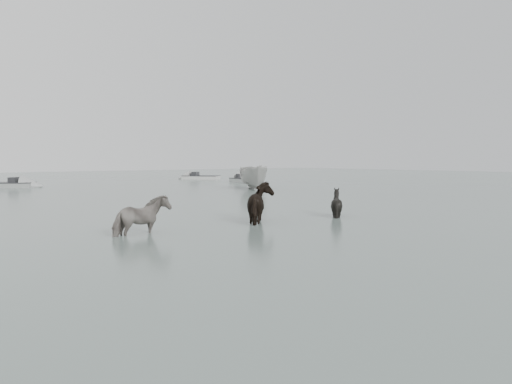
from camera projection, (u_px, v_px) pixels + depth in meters
ground at (283, 231)px, 14.23m from camera, size 140.00×140.00×0.00m
pony_pinto at (141, 210)px, 13.58m from camera, size 1.70×0.97×1.36m
pony_dark at (263, 197)px, 16.26m from camera, size 1.82×1.97×1.64m
pony_black at (336, 197)px, 17.94m from camera, size 1.27×1.14×1.39m
boat_small at (254, 176)px, 33.82m from camera, size 3.82×4.79×1.76m
skiff_port at (246, 178)px, 42.87m from camera, size 2.12×4.43×0.75m
skiff_mid at (5, 182)px, 35.29m from camera, size 5.26×4.36×0.75m
skiff_star at (201, 176)px, 49.46m from camera, size 4.29×4.85×0.75m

